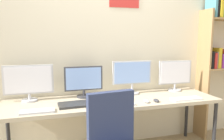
{
  "coord_description": "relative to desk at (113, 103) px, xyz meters",
  "views": [
    {
      "loc": [
        -0.68,
        -1.8,
        1.46
      ],
      "look_at": [
        0.0,
        0.65,
        1.09
      ],
      "focal_mm": 34.7,
      "sensor_mm": 36.0,
      "label": 1
    }
  ],
  "objects": [
    {
      "name": "monitor_center_right",
      "position": [
        0.32,
        0.21,
        0.3
      ],
      "size": [
        0.53,
        0.18,
        0.43
      ],
      "color": "silver",
      "rests_on": "desk"
    },
    {
      "name": "desk",
      "position": [
        0.0,
        0.0,
        0.0
      ],
      "size": [
        2.54,
        0.68,
        0.74
      ],
      "color": "tan",
      "rests_on": "ground_plane"
    },
    {
      "name": "keyboard_right",
      "position": [
        0.84,
        -0.23,
        0.06
      ],
      "size": [
        0.37,
        0.13,
        0.02
      ],
      "primitive_type": "cube",
      "color": "silver",
      "rests_on": "desk"
    },
    {
      "name": "keyboard_left",
      "position": [
        -0.84,
        -0.23,
        0.06
      ],
      "size": [
        0.33,
        0.13,
        0.02
      ],
      "primitive_type": "cube",
      "color": "silver",
      "rests_on": "desk"
    },
    {
      "name": "keyboard_center",
      "position": [
        0.0,
        -0.23,
        0.06
      ],
      "size": [
        0.34,
        0.13,
        0.02
      ],
      "primitive_type": "cube",
      "color": "silver",
      "rests_on": "desk"
    },
    {
      "name": "mouse_right_side",
      "position": [
        0.33,
        -0.21,
        0.06
      ],
      "size": [
        0.06,
        0.1,
        0.03
      ],
      "primitive_type": "ellipsoid",
      "color": "silver",
      "rests_on": "desk"
    },
    {
      "name": "laptop_closed",
      "position": [
        -0.48,
        -0.11,
        0.06
      ],
      "size": [
        0.33,
        0.24,
        0.02
      ],
      "primitive_type": "cube",
      "rotation": [
        0.0,
        0.0,
        0.06
      ],
      "color": "#2D2D2D",
      "rests_on": "desk"
    },
    {
      "name": "monitor_far_right",
      "position": [
        0.95,
        0.21,
        0.28
      ],
      "size": [
        0.48,
        0.18,
        0.42
      ],
      "color": "silver",
      "rests_on": "desk"
    },
    {
      "name": "monitor_center_left",
      "position": [
        -0.32,
        0.21,
        0.25
      ],
      "size": [
        0.47,
        0.18,
        0.38
      ],
      "color": "#38383D",
      "rests_on": "desk"
    },
    {
      "name": "mouse_left_side",
      "position": [
        0.45,
        -0.21,
        0.06
      ],
      "size": [
        0.06,
        0.1,
        0.03
      ],
      "primitive_type": "ellipsoid",
      "color": "#38383D",
      "rests_on": "desk"
    },
    {
      "name": "monitor_far_left",
      "position": [
        -0.95,
        0.21,
        0.28
      ],
      "size": [
        0.55,
        0.18,
        0.42
      ],
      "color": "silver",
      "rests_on": "desk"
    },
    {
      "name": "wall_back",
      "position": [
        0.0,
        0.42,
        0.61
      ],
      "size": [
        4.94,
        0.11,
        2.6
      ],
      "color": "beige",
      "rests_on": "ground_plane"
    }
  ]
}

